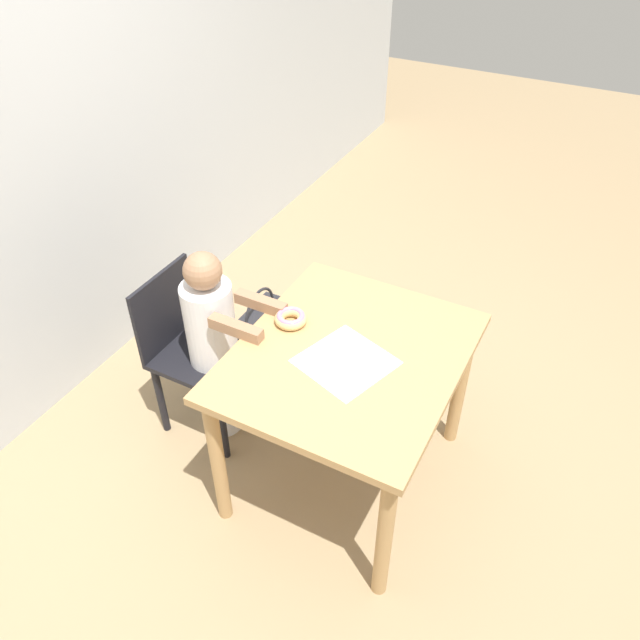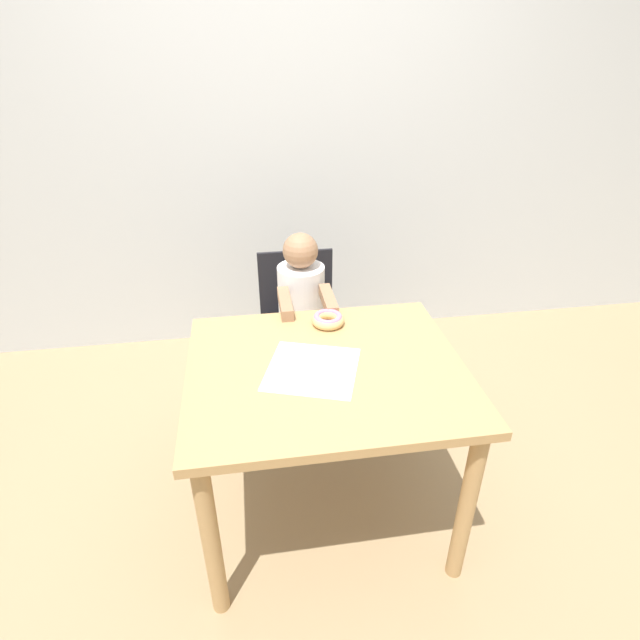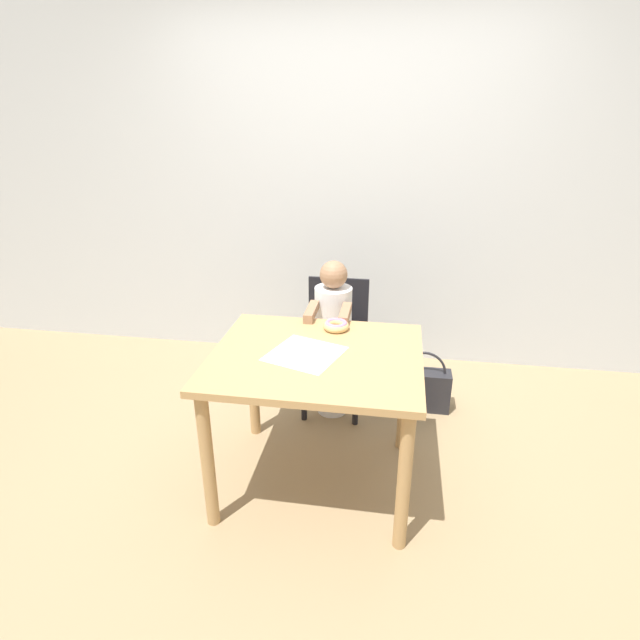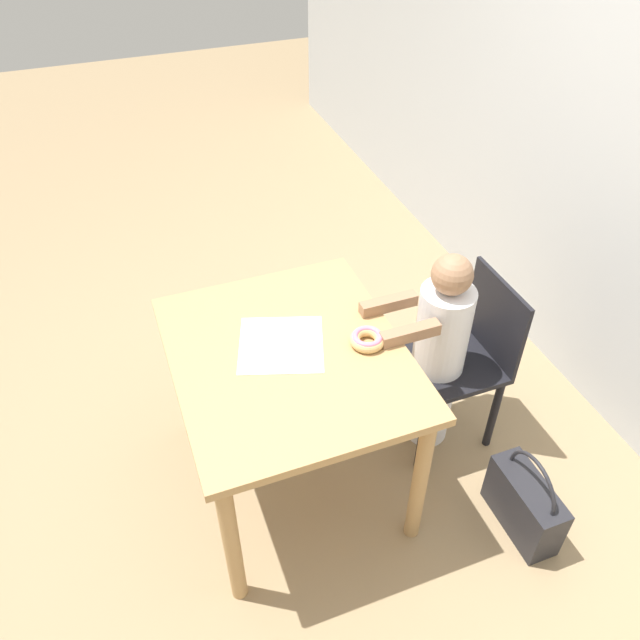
# 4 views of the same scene
# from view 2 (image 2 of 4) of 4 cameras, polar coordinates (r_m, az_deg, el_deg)

# --- Properties ---
(ground_plane) EXTENTS (12.00, 12.00, 0.00)m
(ground_plane) POSITION_cam_2_polar(r_m,az_deg,el_deg) (2.31, 0.59, -20.65)
(ground_plane) COLOR #997F5B
(wall_back) EXTENTS (8.00, 0.05, 2.50)m
(wall_back) POSITION_cam_2_polar(r_m,az_deg,el_deg) (3.04, -4.27, 19.75)
(wall_back) COLOR silver
(wall_back) RESTS_ON ground_plane
(dining_table) EXTENTS (0.99, 0.85, 0.75)m
(dining_table) POSITION_cam_2_polar(r_m,az_deg,el_deg) (1.86, 0.69, -8.18)
(dining_table) COLOR tan
(dining_table) RESTS_ON ground_plane
(chair) EXTENTS (0.39, 0.42, 0.82)m
(chair) POSITION_cam_2_polar(r_m,az_deg,el_deg) (2.61, -2.34, -1.14)
(chair) COLOR black
(chair) RESTS_ON ground_plane
(child_figure) EXTENTS (0.24, 0.44, 1.01)m
(child_figure) POSITION_cam_2_polar(r_m,az_deg,el_deg) (2.47, -2.05, -1.00)
(child_figure) COLOR white
(child_figure) RESTS_ON ground_plane
(donut) EXTENTS (0.13, 0.13, 0.05)m
(donut) POSITION_cam_2_polar(r_m,az_deg,el_deg) (2.03, 0.92, 0.10)
(donut) COLOR #DBB270
(donut) RESTS_ON dining_table
(napkin) EXTENTS (0.40, 0.40, 0.00)m
(napkin) POSITION_cam_2_polar(r_m,az_deg,el_deg) (1.78, -0.90, -5.61)
(napkin) COLOR white
(napkin) RESTS_ON dining_table
(handbag) EXTENTS (0.36, 0.14, 0.41)m
(handbag) POSITION_cam_2_polar(r_m,az_deg,el_deg) (2.89, 9.03, -5.06)
(handbag) COLOR #232328
(handbag) RESTS_ON ground_plane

